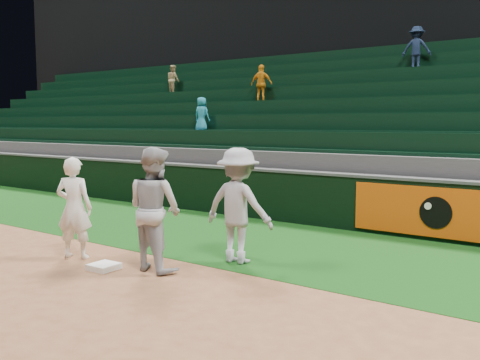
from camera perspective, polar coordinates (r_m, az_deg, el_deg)
name	(u,v)px	position (r m, az deg, el deg)	size (l,w,h in m)	color
ground	(128,269)	(8.97, -11.85, -9.33)	(70.00, 70.00, 0.00)	brown
foul_grass	(238,238)	(11.12, -0.18, -6.16)	(36.00, 4.20, 0.01)	#0D370E
upper_deck	(448,34)	(24.34, 21.27, 14.27)	(40.00, 12.00, 12.00)	black
first_base	(104,267)	(9.05, -14.31, -8.94)	(0.42, 0.42, 0.09)	white
first_baseman	(74,208)	(9.77, -17.27, -2.86)	(0.65, 0.43, 1.78)	white
baserunner	(155,209)	(8.67, -9.09, -3.06)	(0.97, 0.75, 1.99)	#A9ACB4
base_coach	(238,206)	(9.00, -0.18, -2.74)	(1.26, 0.72, 1.95)	#9EA0AB
field_wall	(294,196)	(12.81, 5.80, -1.71)	(36.00, 0.45, 1.25)	black
stadium_seating	(360,146)	(16.07, 12.65, 3.57)	(36.00, 5.95, 5.17)	#39393B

